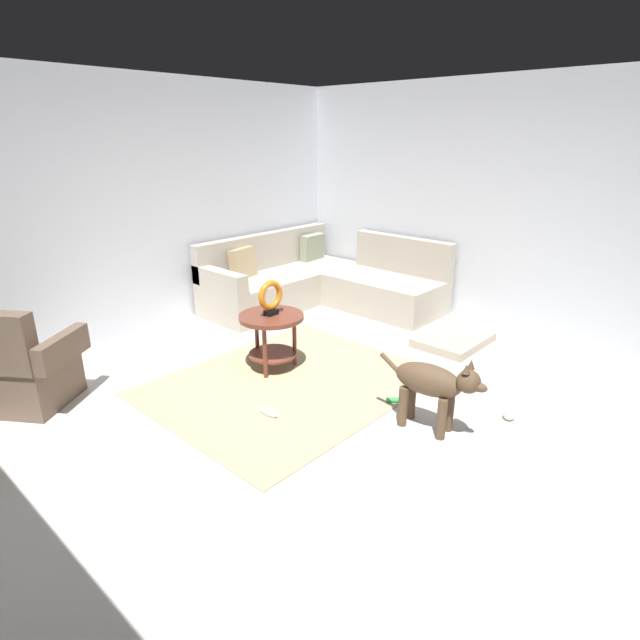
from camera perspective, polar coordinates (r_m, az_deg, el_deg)
ground_plane at (r=4.14m, az=1.95°, el=-11.36°), size 6.00×6.00×0.10m
wall_back at (r=5.93m, az=-20.44°, el=11.47°), size 6.00×0.12×2.70m
wall_right at (r=6.13m, az=20.72°, el=11.68°), size 0.12×6.00×2.70m
area_rug at (r=4.63m, az=-3.45°, el=-7.00°), size 2.30×1.90×0.01m
sectional_couch at (r=6.62m, az=-0.10°, el=4.08°), size 2.20×2.25×0.88m
armchair at (r=4.77m, az=-30.17°, el=-4.81°), size 0.95×1.00×0.88m
side_table at (r=4.77m, az=-5.39°, el=-0.81°), size 0.60×0.60×0.54m
torus_sculpture at (r=4.67m, az=-5.51°, el=2.56°), size 0.28×0.08×0.33m
dog_bed_mat at (r=5.63m, az=14.58°, el=-2.12°), size 0.80×0.60×0.09m
dog at (r=3.88m, az=12.48°, el=-6.99°), size 0.28×0.85×0.63m
dog_toy_ball at (r=4.32m, az=20.30°, el=-9.78°), size 0.10×0.10×0.10m
dog_toy_rope at (r=4.35m, az=8.36°, el=-8.83°), size 0.13×0.14×0.05m
dog_toy_bone at (r=4.14m, az=-5.72°, el=-10.20°), size 0.07×0.18×0.06m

